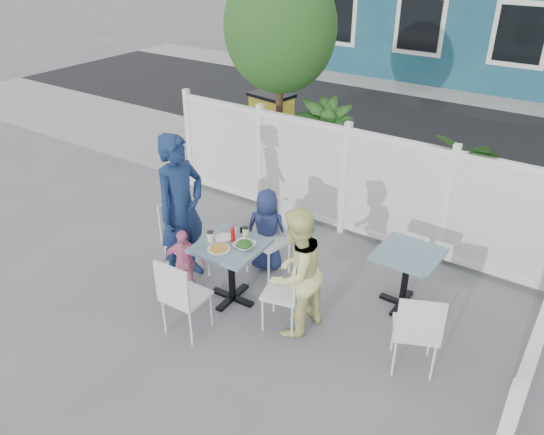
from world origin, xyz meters
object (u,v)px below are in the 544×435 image
Objects in this scene: main_table at (231,257)px; toddler at (184,263)px; chair_right at (290,287)px; chair_back at (273,231)px; woman at (295,273)px; boy at (267,230)px; utility_cabinet at (271,130)px; chair_left at (182,234)px; man at (181,210)px; spare_table at (407,265)px; chair_near at (180,293)px.

toddler reaches higher than main_table.
chair_right reaches higher than main_table.
chair_back is 1.19m from woman.
boy reaches higher than chair_right.
utility_cabinet is 1.26× the size of chair_back.
chair_left reaches higher than toddler.
man is at bearing 72.72° from chair_right.
woman reaches higher than spare_table.
man reaches higher than chair_right.
toddler is (-0.49, 0.57, -0.12)m from chair_near.
chair_back is 1.59m from chair_near.
man is at bearing -158.87° from spare_table.
chair_left is at bearing 129.28° from chair_near.
chair_left is 0.91× the size of boy.
chair_back is 0.12m from boy.
man reaches higher than chair_near.
chair_near is at bearing -94.39° from main_table.
chair_near is at bearing 116.50° from chair_right.
boy is (-0.06, 0.81, -0.04)m from main_table.
woman is 1.29m from boy.
spare_table is 1.71m from chair_back.
man reaches higher than utility_cabinet.
main_table is at bearing 96.76° from chair_back.
utility_cabinet is 1.44× the size of toddler.
spare_table is 2.57m from chair_near.
chair_left is at bearing 21.57° from boy.
man reaches higher than boy.
utility_cabinet is at bearing 22.47° from chair_right.
woman is 1.35× the size of boy.
boy reaches higher than main_table.
utility_cabinet reaches higher than main_table.
chair_right is 1.13m from chair_back.
main_table is at bearing -83.97° from woman.
chair_right is 1.23m from boy.
utility_cabinet is 4.28m from main_table.
boy is (-0.11, 0.02, -0.03)m from chair_back.
chair_near is 0.50× the size of man.
spare_table is 2.76m from chair_left.
main_table is (1.99, -3.79, -0.04)m from utility_cabinet.
chair_near is at bearing 96.57° from chair_back.
man is at bearing 74.93° from chair_left.
man is 1.71m from woman.
toddler is (1.45, -4.01, -0.19)m from utility_cabinet.
woman is (1.69, -0.09, -0.21)m from man.
utility_cabinet is 4.79m from woman.
main_table is at bearing 73.59° from boy.
man is at bearing 128.12° from chair_near.
toddler is (-0.60, -1.01, -0.14)m from chair_back.
chair_back is at bearing -45.43° from man.
woman reaches higher than boy.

